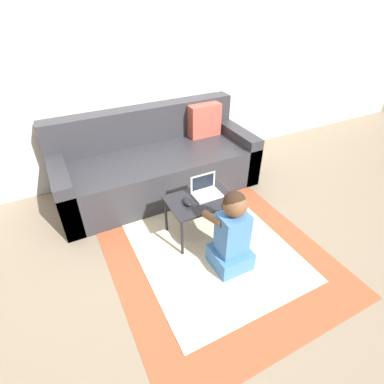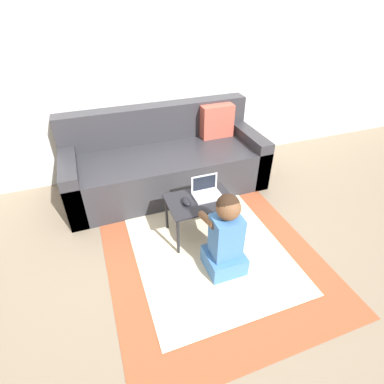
% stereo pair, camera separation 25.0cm
% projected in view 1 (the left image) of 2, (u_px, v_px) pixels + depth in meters
% --- Properties ---
extents(ground_plane, '(16.00, 16.00, 0.00)m').
position_uv_depth(ground_plane, '(201.00, 252.00, 2.54)').
color(ground_plane, '#7F705B').
extents(wall_back, '(9.00, 0.06, 2.50)m').
position_uv_depth(wall_back, '(128.00, 60.00, 2.97)').
color(wall_back, silver).
rests_on(wall_back, ground_plane).
extents(area_rug, '(1.69, 2.00, 0.01)m').
position_uv_depth(area_rug, '(212.00, 248.00, 2.58)').
color(area_rug, '#9E4C2D').
rests_on(area_rug, ground_plane).
extents(couch, '(2.07, 0.86, 0.82)m').
position_uv_depth(couch, '(157.00, 164.00, 3.20)').
color(couch, '#2D2D33').
rests_on(couch, ground_plane).
extents(laptop_desk, '(0.56, 0.38, 0.38)m').
position_uv_depth(laptop_desk, '(200.00, 204.00, 2.55)').
color(laptop_desk, black).
rests_on(laptop_desk, ground_plane).
extents(laptop, '(0.24, 0.16, 0.18)m').
position_uv_depth(laptop, '(206.00, 192.00, 2.56)').
color(laptop, '#B7BCC6').
rests_on(laptop, laptop_desk).
extents(computer_mouse, '(0.07, 0.12, 0.04)m').
position_uv_depth(computer_mouse, '(188.00, 202.00, 2.45)').
color(computer_mouse, black).
rests_on(computer_mouse, laptop_desk).
extents(person_seated, '(0.29, 0.40, 0.70)m').
position_uv_depth(person_seated, '(232.00, 234.00, 2.25)').
color(person_seated, '#3D70B2').
rests_on(person_seated, ground_plane).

